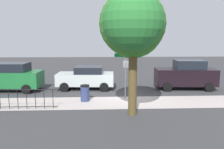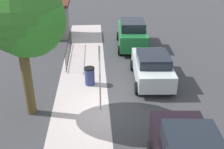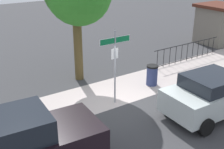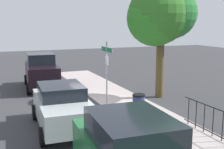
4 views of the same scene
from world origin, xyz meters
name	(u,v)px [view 2 (image 2 of 4)]	position (x,y,z in m)	size (l,w,h in m)	color
ground_plane	(109,110)	(0.00, 0.00, 0.00)	(60.00, 60.00, 0.00)	#38383A
sidewalk_strip	(82,89)	(2.00, 1.30, 0.00)	(24.00, 2.60, 0.00)	#B4A5A1
street_sign	(100,68)	(0.07, 0.40, 2.12)	(1.40, 0.07, 3.10)	#9EA0A5
shade_tree	(19,16)	(0.07, 3.42, 4.38)	(3.17, 3.74, 6.04)	brown
car_silver	(152,67)	(2.70, -2.45, 0.86)	(4.21, 2.21, 1.67)	#B8C2BF
car_green	(132,34)	(8.08, -2.08, 1.00)	(4.58, 2.28, 2.00)	#1C6730
iron_fence	(69,49)	(6.50, 2.30, 0.56)	(5.12, 0.04, 1.07)	black
utility_shed	(53,19)	(11.06, 3.80, 1.37)	(2.61, 2.60, 2.68)	slate
trash_bin	(90,76)	(2.56, 0.90, 0.49)	(0.55, 0.55, 0.98)	navy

